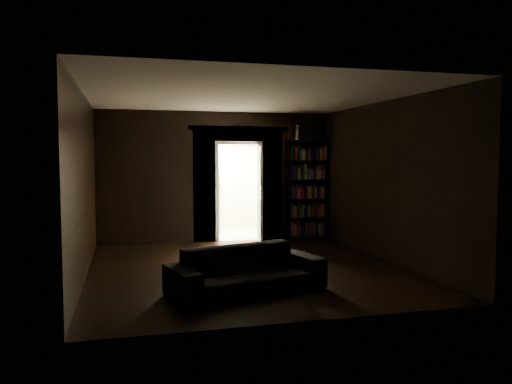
# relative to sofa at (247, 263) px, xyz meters

# --- Properties ---
(ground) EXTENTS (5.50, 5.50, 0.00)m
(ground) POSITION_rel_sofa_xyz_m (0.33, 1.42, -0.40)
(ground) COLOR black
(ground) RESTS_ON ground
(room_walls) EXTENTS (5.02, 5.61, 2.84)m
(room_walls) POSITION_rel_sofa_xyz_m (0.32, 2.50, 1.28)
(room_walls) COLOR black
(room_walls) RESTS_ON ground
(kitchen_alcove) EXTENTS (2.20, 1.80, 2.60)m
(kitchen_alcove) POSITION_rel_sofa_xyz_m (0.83, 5.30, 0.81)
(kitchen_alcove) COLOR #BFB5A6
(kitchen_alcove) RESTS_ON ground
(sofa) EXTENTS (2.27, 1.42, 0.81)m
(sofa) POSITION_rel_sofa_xyz_m (0.00, 0.00, 0.00)
(sofa) COLOR black
(sofa) RESTS_ON ground
(bookshelf) EXTENTS (0.95, 0.56, 2.20)m
(bookshelf) POSITION_rel_sofa_xyz_m (2.33, 4.01, 0.70)
(bookshelf) COLOR black
(bookshelf) RESTS_ON ground
(refrigerator) EXTENTS (0.92, 0.88, 1.65)m
(refrigerator) POSITION_rel_sofa_xyz_m (0.23, 5.45, 0.42)
(refrigerator) COLOR white
(refrigerator) RESTS_ON ground
(door) EXTENTS (0.23, 0.84, 2.05)m
(door) POSITION_rel_sofa_xyz_m (1.21, 3.74, 0.62)
(door) COLOR white
(door) RESTS_ON ground
(figurine) EXTENTS (0.14, 0.14, 0.33)m
(figurine) POSITION_rel_sofa_xyz_m (2.12, 4.00, 1.96)
(figurine) COLOR white
(figurine) RESTS_ON bookshelf
(bottles) EXTENTS (0.60, 0.20, 0.24)m
(bottles) POSITION_rel_sofa_xyz_m (0.16, 5.34, 1.37)
(bottles) COLOR black
(bottles) RESTS_ON refrigerator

